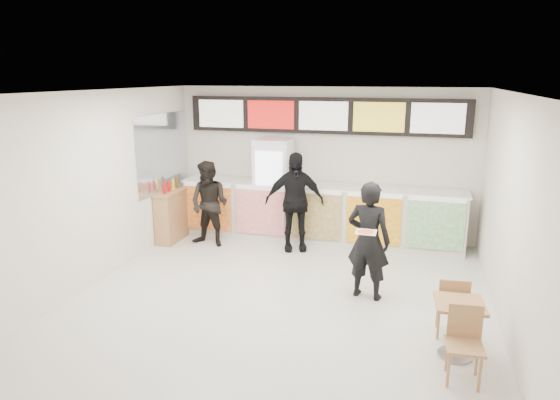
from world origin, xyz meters
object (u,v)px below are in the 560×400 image
at_px(drinks_fridge, 274,189).
at_px(condiment_ledge, 172,215).
at_px(customer_main, 368,241).
at_px(customer_mid, 294,202).
at_px(cafe_table, 458,319).
at_px(customer_left, 209,204).
at_px(service_counter, 319,213).

distance_m(drinks_fridge, condiment_ledge, 2.09).
bearing_deg(customer_main, condiment_ledge, -9.56).
bearing_deg(condiment_ledge, customer_main, -21.90).
height_order(customer_mid, cafe_table, customer_mid).
bearing_deg(customer_main, customer_mid, -36.09).
height_order(customer_left, condiment_ledge, customer_left).
bearing_deg(service_counter, customer_left, -157.01).
xyz_separation_m(drinks_fridge, customer_mid, (0.59, -0.64, -0.07)).
distance_m(service_counter, customer_left, 2.15).
bearing_deg(service_counter, cafe_table, -57.34).
height_order(drinks_fridge, customer_left, drinks_fridge).
height_order(drinks_fridge, customer_mid, drinks_fridge).
xyz_separation_m(customer_left, customer_mid, (1.62, 0.21, 0.11)).
relative_size(cafe_table, condiment_ledge, 1.18).
bearing_deg(customer_left, customer_main, -17.95).
bearing_deg(customer_mid, drinks_fridge, 114.47).
xyz_separation_m(drinks_fridge, customer_left, (-1.03, -0.85, -0.18)).
xyz_separation_m(customer_main, condiment_ledge, (-4.02, 1.62, -0.37)).
bearing_deg(condiment_ledge, service_counter, 14.92).
distance_m(customer_main, cafe_table, 1.85).
relative_size(drinks_fridge, condiment_ledge, 1.66).
bearing_deg(service_counter, drinks_fridge, 179.01).
bearing_deg(drinks_fridge, cafe_table, -48.40).
xyz_separation_m(customer_left, condiment_ledge, (-0.86, 0.08, -0.31)).
bearing_deg(customer_left, cafe_table, -25.71).
relative_size(service_counter, condiment_ledge, 4.62).
bearing_deg(service_counter, customer_main, -63.08).
bearing_deg(customer_left, customer_mid, 15.19).
bearing_deg(customer_mid, service_counter, 43.10).
xyz_separation_m(customer_main, customer_left, (-3.17, 1.53, -0.06)).
height_order(customer_main, cafe_table, customer_main).
xyz_separation_m(drinks_fridge, customer_main, (2.14, -2.38, -0.12)).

